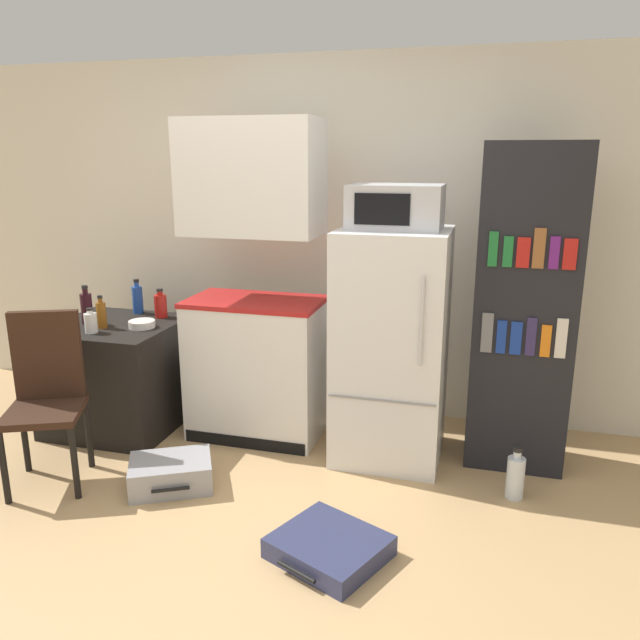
{
  "coord_description": "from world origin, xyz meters",
  "views": [
    {
      "loc": [
        1.13,
        -2.32,
        1.84
      ],
      "look_at": [
        0.25,
        0.85,
        0.96
      ],
      "focal_mm": 35.0,
      "sensor_mm": 36.0,
      "label": 1
    }
  ],
  "objects_px": {
    "bottle_wine_dark": "(87,308)",
    "bottle_amber_beer": "(101,314)",
    "refrigerator": "(391,346)",
    "bowl": "(142,324)",
    "bottle_ketchup_red": "(161,305)",
    "water_bottle_front": "(515,476)",
    "side_table": "(118,375)",
    "chair": "(46,386)",
    "suitcase_large_flat": "(329,547)",
    "bottle_blue_soda": "(138,299)",
    "microwave": "(396,207)",
    "kitchen_hutch": "(255,297)",
    "bottle_milk_white": "(91,322)",
    "bookshelf": "(524,310)",
    "suitcase_small_flat": "(171,473)"
  },
  "relations": [
    {
      "from": "side_table",
      "to": "microwave",
      "type": "bearing_deg",
      "value": 2.19
    },
    {
      "from": "side_table",
      "to": "water_bottle_front",
      "type": "distance_m",
      "value": 2.66
    },
    {
      "from": "bottle_wine_dark",
      "to": "chair",
      "type": "height_order",
      "value": "bottle_wine_dark"
    },
    {
      "from": "refrigerator",
      "to": "water_bottle_front",
      "type": "relative_size",
      "value": 4.67
    },
    {
      "from": "microwave",
      "to": "water_bottle_front",
      "type": "xyz_separation_m",
      "value": [
        0.76,
        -0.35,
        -1.42
      ]
    },
    {
      "from": "bottle_blue_soda",
      "to": "bowl",
      "type": "xyz_separation_m",
      "value": [
        0.23,
        -0.34,
        -0.08
      ]
    },
    {
      "from": "kitchen_hutch",
      "to": "bowl",
      "type": "xyz_separation_m",
      "value": [
        -0.73,
        -0.17,
        -0.19
      ]
    },
    {
      "from": "bottle_ketchup_red",
      "to": "water_bottle_front",
      "type": "height_order",
      "value": "bottle_ketchup_red"
    },
    {
      "from": "refrigerator",
      "to": "bowl",
      "type": "distance_m",
      "value": 1.64
    },
    {
      "from": "microwave",
      "to": "bottle_milk_white",
      "type": "relative_size",
      "value": 3.31
    },
    {
      "from": "bottle_blue_soda",
      "to": "suitcase_small_flat",
      "type": "relative_size",
      "value": 0.45
    },
    {
      "from": "chair",
      "to": "water_bottle_front",
      "type": "relative_size",
      "value": 3.23
    },
    {
      "from": "bowl",
      "to": "suitcase_small_flat",
      "type": "bearing_deg",
      "value": -51.26
    },
    {
      "from": "bottle_wine_dark",
      "to": "bottle_amber_beer",
      "type": "xyz_separation_m",
      "value": [
        0.16,
        -0.07,
        -0.02
      ]
    },
    {
      "from": "bottle_ketchup_red",
      "to": "suitcase_small_flat",
      "type": "xyz_separation_m",
      "value": [
        0.53,
        -0.91,
        -0.74
      ]
    },
    {
      "from": "side_table",
      "to": "bowl",
      "type": "relative_size",
      "value": 4.8
    },
    {
      "from": "kitchen_hutch",
      "to": "chair",
      "type": "xyz_separation_m",
      "value": [
        -0.93,
        -0.88,
        -0.38
      ]
    },
    {
      "from": "bottle_amber_beer",
      "to": "suitcase_large_flat",
      "type": "xyz_separation_m",
      "value": [
        1.79,
        -0.94,
        -0.77
      ]
    },
    {
      "from": "bookshelf",
      "to": "bottle_ketchup_red",
      "type": "distance_m",
      "value": 2.41
    },
    {
      "from": "side_table",
      "to": "bottle_wine_dark",
      "type": "relative_size",
      "value": 3.13
    },
    {
      "from": "bookshelf",
      "to": "water_bottle_front",
      "type": "height_order",
      "value": "bookshelf"
    },
    {
      "from": "bookshelf",
      "to": "suitcase_small_flat",
      "type": "xyz_separation_m",
      "value": [
        -1.88,
        -0.87,
        -0.87
      ]
    },
    {
      "from": "suitcase_small_flat",
      "to": "bookshelf",
      "type": "bearing_deg",
      "value": -3.12
    },
    {
      "from": "bottle_blue_soda",
      "to": "water_bottle_front",
      "type": "relative_size",
      "value": 0.81
    },
    {
      "from": "side_table",
      "to": "bottle_wine_dark",
      "type": "distance_m",
      "value": 0.51
    },
    {
      "from": "suitcase_large_flat",
      "to": "suitcase_small_flat",
      "type": "xyz_separation_m",
      "value": [
        -1.03,
        0.38,
        0.03
      ]
    },
    {
      "from": "bowl",
      "to": "side_table",
      "type": "bearing_deg",
      "value": 171.53
    },
    {
      "from": "bottle_wine_dark",
      "to": "chair",
      "type": "bearing_deg",
      "value": -73.95
    },
    {
      "from": "chair",
      "to": "suitcase_large_flat",
      "type": "height_order",
      "value": "chair"
    },
    {
      "from": "suitcase_small_flat",
      "to": "bottle_milk_white",
      "type": "bearing_deg",
      "value": 121.54
    },
    {
      "from": "microwave",
      "to": "bottle_milk_white",
      "type": "height_order",
      "value": "microwave"
    },
    {
      "from": "bottle_amber_beer",
      "to": "bottle_ketchup_red",
      "type": "relative_size",
      "value": 1.07
    },
    {
      "from": "side_table",
      "to": "bottle_blue_soda",
      "type": "height_order",
      "value": "bottle_blue_soda"
    },
    {
      "from": "microwave",
      "to": "bottle_milk_white",
      "type": "xyz_separation_m",
      "value": [
        -1.88,
        -0.3,
        -0.74
      ]
    },
    {
      "from": "microwave",
      "to": "bottle_amber_beer",
      "type": "bearing_deg",
      "value": -174.45
    },
    {
      "from": "bookshelf",
      "to": "bottle_milk_white",
      "type": "xyz_separation_m",
      "value": [
        -2.64,
        -0.42,
        -0.15
      ]
    },
    {
      "from": "microwave",
      "to": "water_bottle_front",
      "type": "bearing_deg",
      "value": -24.49
    },
    {
      "from": "side_table",
      "to": "bookshelf",
      "type": "xyz_separation_m",
      "value": [
        2.63,
        0.2,
        0.59
      ]
    },
    {
      "from": "bottle_wine_dark",
      "to": "bottle_amber_beer",
      "type": "height_order",
      "value": "bottle_wine_dark"
    },
    {
      "from": "bottle_wine_dark",
      "to": "water_bottle_front",
      "type": "xyz_separation_m",
      "value": [
        2.8,
        -0.23,
        -0.72
      ]
    },
    {
      "from": "suitcase_large_flat",
      "to": "water_bottle_front",
      "type": "height_order",
      "value": "water_bottle_front"
    },
    {
      "from": "suitcase_large_flat",
      "to": "kitchen_hutch",
      "type": "bearing_deg",
      "value": 148.57
    },
    {
      "from": "suitcase_large_flat",
      "to": "bookshelf",
      "type": "bearing_deg",
      "value": 80.16
    },
    {
      "from": "bottle_ketchup_red",
      "to": "side_table",
      "type": "bearing_deg",
      "value": -132.93
    },
    {
      "from": "side_table",
      "to": "kitchen_hutch",
      "type": "height_order",
      "value": "kitchen_hutch"
    },
    {
      "from": "bottle_wine_dark",
      "to": "suitcase_large_flat",
      "type": "relative_size",
      "value": 0.42
    },
    {
      "from": "microwave",
      "to": "kitchen_hutch",
      "type": "bearing_deg",
      "value": 175.81
    },
    {
      "from": "bottle_milk_white",
      "to": "bottle_wine_dark",
      "type": "bearing_deg",
      "value": 130.4
    },
    {
      "from": "bookshelf",
      "to": "bottle_blue_soda",
      "type": "relative_size",
      "value": 7.73
    },
    {
      "from": "bookshelf",
      "to": "microwave",
      "type": "bearing_deg",
      "value": -170.59
    }
  ]
}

